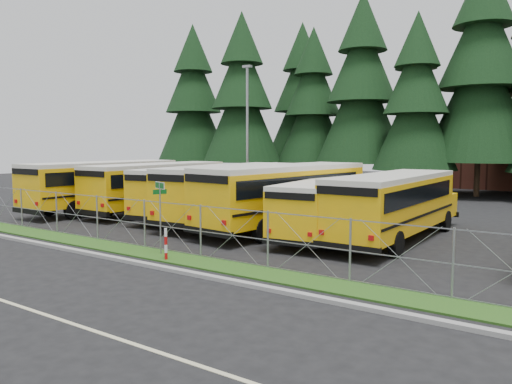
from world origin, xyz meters
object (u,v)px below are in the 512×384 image
(street_sign, at_px, (160,202))
(bus_5, at_px, (330,208))
(bus_3, at_px, (234,194))
(bus_4, at_px, (290,197))
(light_standard, at_px, (247,127))
(bus_0, at_px, (109,186))
(bus_2, at_px, (201,192))
(bus_1, at_px, (162,188))
(bus_6, at_px, (397,207))
(striped_bollard, at_px, (166,245))

(street_sign, bearing_deg, bus_5, 63.70)
(bus_3, relative_size, bus_5, 1.19)
(bus_4, distance_m, light_standard, 14.25)
(bus_0, relative_size, light_standard, 1.18)
(bus_5, height_order, light_standard, light_standard)
(bus_5, relative_size, light_standard, 0.98)
(bus_0, distance_m, bus_2, 6.58)
(bus_2, relative_size, bus_4, 0.91)
(bus_1, bearing_deg, bus_2, -1.01)
(bus_4, xyz_separation_m, bus_6, (5.37, 0.16, -0.13))
(bus_2, xyz_separation_m, bus_5, (9.05, -1.46, -0.17))
(street_sign, relative_size, striped_bollard, 2.34)
(bus_6, xyz_separation_m, light_standard, (-14.95, 9.64, 4.03))
(bus_6, bearing_deg, street_sign, -128.02)
(bus_1, height_order, bus_6, bus_1)
(bus_1, xyz_separation_m, striped_bollard, (9.57, -9.30, -0.92))
(bus_1, distance_m, bus_4, 9.81)
(bus_2, xyz_separation_m, street_sign, (5.47, -8.69, 0.56))
(bus_0, relative_size, bus_4, 0.98)
(bus_3, xyz_separation_m, street_sign, (2.66, -8.20, 0.49))
(bus_1, bearing_deg, street_sign, -45.42)
(bus_6, relative_size, light_standard, 1.11)
(bus_4, bearing_deg, bus_5, -6.81)
(striped_bollard, distance_m, light_standard, 21.07)
(bus_3, bearing_deg, striped_bollard, -72.41)
(bus_5, distance_m, bus_6, 2.95)
(bus_0, height_order, bus_5, bus_0)
(striped_bollard, bearing_deg, bus_1, 135.80)
(bus_0, height_order, street_sign, bus_0)
(bus_0, relative_size, bus_6, 1.07)
(bus_5, xyz_separation_m, street_sign, (-3.58, -7.23, 0.73))
(bus_2, distance_m, light_standard, 10.28)
(light_standard, bearing_deg, bus_6, -32.80)
(bus_2, height_order, striped_bollard, bus_2)
(bus_1, distance_m, street_sign, 12.35)
(bus_0, distance_m, bus_1, 3.51)
(bus_4, relative_size, striped_bollard, 10.22)
(bus_0, distance_m, light_standard, 11.66)
(light_standard, bearing_deg, bus_4, -45.61)
(bus_1, bearing_deg, bus_3, -5.35)
(bus_0, height_order, bus_2, bus_0)
(bus_2, distance_m, bus_5, 9.17)
(bus_5, bearing_deg, bus_6, 8.66)
(bus_1, bearing_deg, striped_bollard, -44.61)
(bus_0, xyz_separation_m, street_sign, (11.87, -7.19, 0.46))
(street_sign, distance_m, light_standard, 19.90)
(striped_bollard, relative_size, light_standard, 0.12)
(bus_0, distance_m, street_sign, 13.89)
(bus_1, relative_size, bus_6, 1.03)
(bus_2, bearing_deg, bus_3, -17.45)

